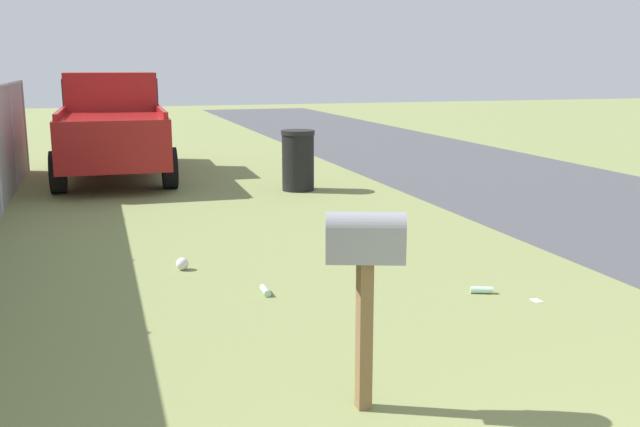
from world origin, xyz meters
TOP-DOWN VIEW (x-y plane):
  - mailbox at (3.58, 0.78)m, footprint 0.35×0.54m
  - pickup_truck at (14.74, 2.04)m, footprint 5.46×2.31m
  - trash_bin at (11.83, -1.09)m, footprint 0.61×0.61m
  - litter_bag_by_mailbox at (7.65, -0.52)m, footprint 0.14×0.14m
  - litter_bottle_far_scatter at (6.13, 0.86)m, footprint 0.22×0.07m
  - litter_bag_near_hydrant at (7.24, 1.55)m, footprint 0.14×0.14m
  - litter_wrapper_midfield_a at (5.13, -1.61)m, footprint 0.12×0.09m
  - litter_bottle_midfield_b at (5.50, -1.21)m, footprint 0.15×0.23m

SIDE VIEW (x-z plane):
  - litter_wrapper_midfield_a at x=5.13m, z-range 0.00..0.01m
  - litter_bottle_far_scatter at x=6.13m, z-range 0.00..0.07m
  - litter_bottle_midfield_b at x=5.50m, z-range 0.00..0.07m
  - litter_bag_by_mailbox at x=7.65m, z-range 0.00..0.14m
  - litter_bag_near_hydrant at x=7.24m, z-range 0.00..0.14m
  - trash_bin at x=11.83m, z-range 0.00..1.10m
  - mailbox at x=3.58m, z-range 0.40..1.73m
  - pickup_truck at x=14.74m, z-range 0.06..2.15m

